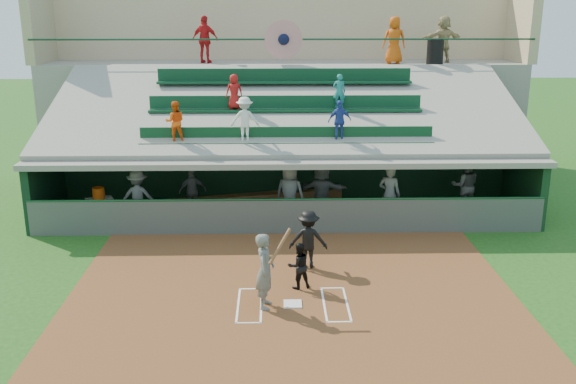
{
  "coord_description": "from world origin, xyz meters",
  "views": [
    {
      "loc": [
        -0.44,
        -13.92,
        6.86
      ],
      "look_at": [
        -0.03,
        3.5,
        1.8
      ],
      "focal_mm": 40.0,
      "sensor_mm": 36.0,
      "label": 1
    }
  ],
  "objects_px": {
    "catcher": "(299,266)",
    "water_cooler": "(99,193)",
    "white_table": "(100,210)",
    "trash_bin": "(435,52)",
    "home_plate": "(293,304)",
    "batter_at_plate": "(265,270)"
  },
  "relations": [
    {
      "from": "home_plate",
      "to": "batter_at_plate",
      "type": "distance_m",
      "value": 1.12
    },
    {
      "from": "white_table",
      "to": "trash_bin",
      "type": "bearing_deg",
      "value": 1.41
    },
    {
      "from": "water_cooler",
      "to": "home_plate",
      "type": "bearing_deg",
      "value": -45.75
    },
    {
      "from": "trash_bin",
      "to": "white_table",
      "type": "bearing_deg",
      "value": -154.39
    },
    {
      "from": "batter_at_plate",
      "to": "catcher",
      "type": "height_order",
      "value": "batter_at_plate"
    },
    {
      "from": "catcher",
      "to": "trash_bin",
      "type": "distance_m",
      "value": 13.47
    },
    {
      "from": "white_table",
      "to": "water_cooler",
      "type": "xyz_separation_m",
      "value": [
        -0.01,
        -0.01,
        0.56
      ]
    },
    {
      "from": "catcher",
      "to": "water_cooler",
      "type": "relative_size",
      "value": 3.12
    },
    {
      "from": "home_plate",
      "to": "catcher",
      "type": "relative_size",
      "value": 0.36
    },
    {
      "from": "catcher",
      "to": "water_cooler",
      "type": "height_order",
      "value": "catcher"
    },
    {
      "from": "white_table",
      "to": "trash_bin",
      "type": "distance_m",
      "value": 14.36
    },
    {
      "from": "home_plate",
      "to": "batter_at_plate",
      "type": "xyz_separation_m",
      "value": [
        -0.65,
        -0.08,
        0.91
      ]
    },
    {
      "from": "white_table",
      "to": "catcher",
      "type": "bearing_deg",
      "value": -64.56
    },
    {
      "from": "trash_bin",
      "to": "catcher",
      "type": "bearing_deg",
      "value": -117.72
    },
    {
      "from": "white_table",
      "to": "home_plate",
      "type": "bearing_deg",
      "value": -70.01
    },
    {
      "from": "home_plate",
      "to": "water_cooler",
      "type": "height_order",
      "value": "water_cooler"
    },
    {
      "from": "catcher",
      "to": "home_plate",
      "type": "bearing_deg",
      "value": 60.47
    },
    {
      "from": "batter_at_plate",
      "to": "trash_bin",
      "type": "relative_size",
      "value": 1.97
    },
    {
      "from": "home_plate",
      "to": "catcher",
      "type": "bearing_deg",
      "value": 79.46
    },
    {
      "from": "white_table",
      "to": "water_cooler",
      "type": "distance_m",
      "value": 0.56
    },
    {
      "from": "batter_at_plate",
      "to": "catcher",
      "type": "xyz_separation_m",
      "value": [
        0.82,
        1.04,
        -0.32
      ]
    },
    {
      "from": "white_table",
      "to": "water_cooler",
      "type": "height_order",
      "value": "water_cooler"
    }
  ]
}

